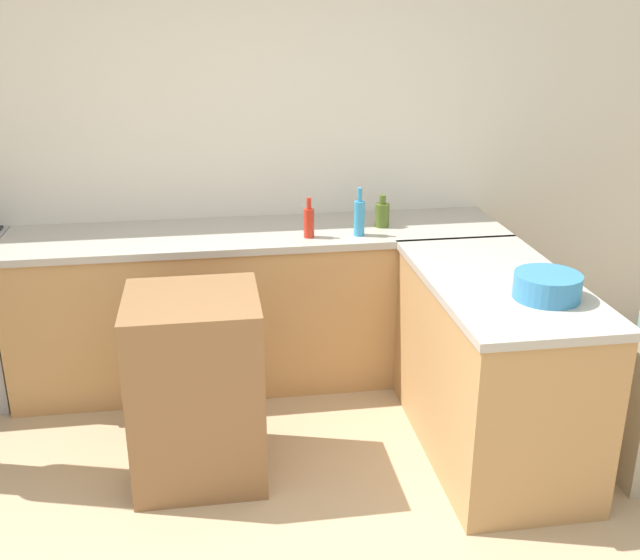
# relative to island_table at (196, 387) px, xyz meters

# --- Properties ---
(wall_back) EXTENTS (8.00, 0.06, 2.70)m
(wall_back) POSITION_rel_island_table_xyz_m (0.38, 1.30, 0.89)
(wall_back) COLOR silver
(wall_back) RESTS_ON ground_plane
(counter_back) EXTENTS (2.85, 0.66, 0.92)m
(counter_back) POSITION_rel_island_table_xyz_m (0.38, 0.96, 0.00)
(counter_back) COLOR tan
(counter_back) RESTS_ON ground_plane
(counter_peninsula) EXTENTS (0.69, 1.34, 0.92)m
(counter_peninsula) POSITION_rel_island_table_xyz_m (1.46, -0.01, 0.00)
(counter_peninsula) COLOR tan
(counter_peninsula) RESTS_ON ground_plane
(island_table) EXTENTS (0.61, 0.57, 0.92)m
(island_table) POSITION_rel_island_table_xyz_m (0.00, 0.00, 0.00)
(island_table) COLOR brown
(island_table) RESTS_ON ground_plane
(mixing_bowl) EXTENTS (0.30, 0.30, 0.12)m
(mixing_bowl) POSITION_rel_island_table_xyz_m (1.57, -0.27, 0.52)
(mixing_bowl) COLOR teal
(mixing_bowl) RESTS_ON counter_peninsula
(olive_oil_bottle) EXTENTS (0.08, 0.08, 0.19)m
(olive_oil_bottle) POSITION_rel_island_table_xyz_m (1.10, 0.93, 0.54)
(olive_oil_bottle) COLOR #475B1E
(olive_oil_bottle) RESTS_ON counter_back
(dish_soap_bottle) EXTENTS (0.06, 0.06, 0.27)m
(dish_soap_bottle) POSITION_rel_island_table_xyz_m (0.93, 0.78, 0.57)
(dish_soap_bottle) COLOR #338CBF
(dish_soap_bottle) RESTS_ON counter_back
(hot_sauce_bottle) EXTENTS (0.06, 0.06, 0.23)m
(hot_sauce_bottle) POSITION_rel_island_table_xyz_m (0.65, 0.79, 0.55)
(hot_sauce_bottle) COLOR red
(hot_sauce_bottle) RESTS_ON counter_back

